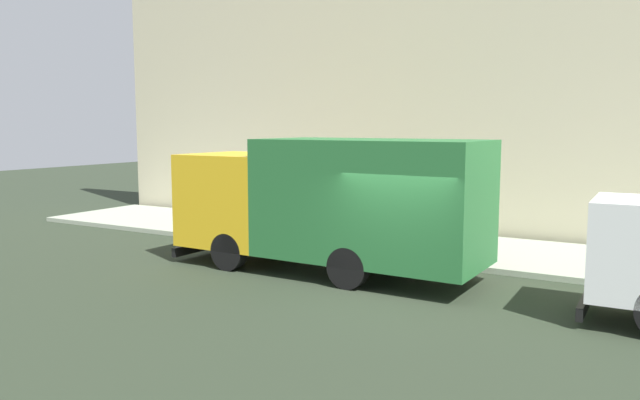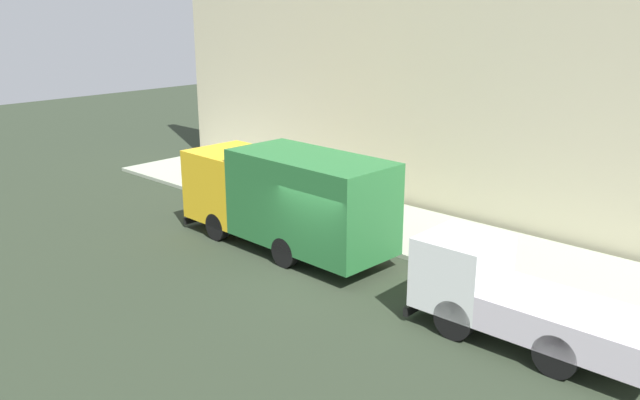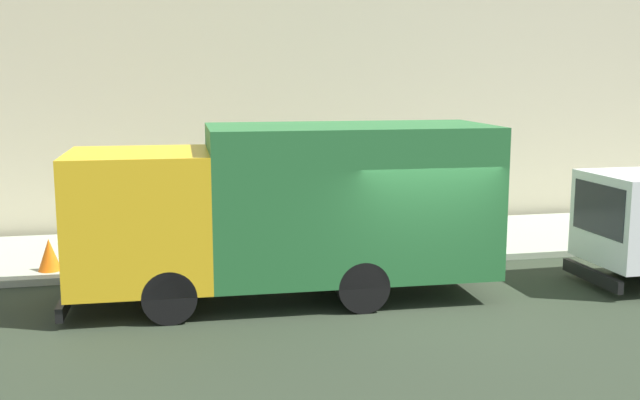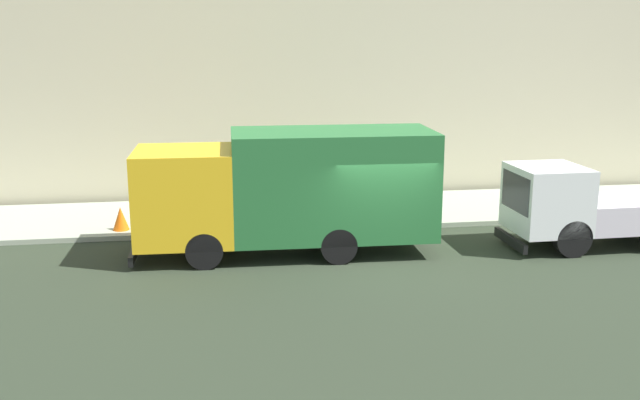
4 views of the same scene
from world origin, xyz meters
The scene contains 7 objects.
ground centered at (0.00, 0.00, 0.00)m, with size 80.00×80.00×0.00m, color #273022.
sidewalk centered at (5.13, 0.00, 0.07)m, with size 4.26×30.00×0.14m, color #9AA38D.
large_utility_truck centered at (1.24, 2.24, 1.72)m, with size 2.61×7.70×3.17m.
pedestrian_walking centered at (4.63, 1.87, 1.02)m, with size 0.53×0.53×1.67m.
pedestrian_standing centered at (5.02, 4.87, 1.01)m, with size 0.44×0.44×1.63m.
traffic_cone_orange centered at (3.65, 6.77, 0.47)m, with size 0.46×0.46×0.66m, color orange.
street_sign_post centered at (3.35, 0.70, 1.61)m, with size 0.44×0.08×2.48m.
Camera 3 is at (-11.96, 4.51, 4.08)m, focal length 42.19 mm.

